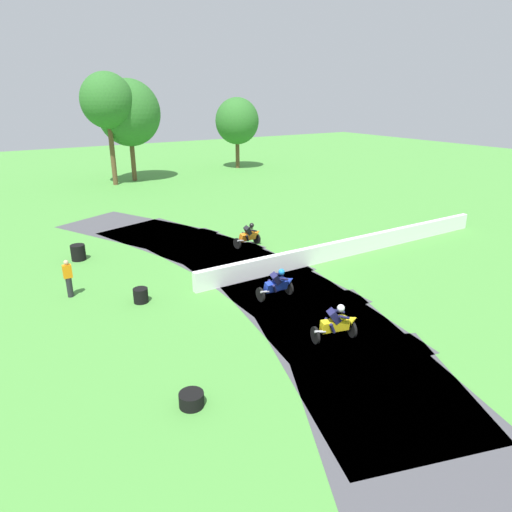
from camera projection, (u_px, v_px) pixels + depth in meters
The scene contains 13 objects.
ground_plane at pixel (260, 276), 21.23m from camera, with size 120.00×120.00×0.00m, color #4C933D.
track_asphalt at pixel (240, 281), 20.69m from camera, with size 9.50×32.02×0.01m.
safety_barrier at pixel (355, 246), 24.07m from camera, with size 0.30×18.67×0.90m, color white.
motorcycle_lead_yellow at pixel (337, 323), 15.55m from camera, with size 1.71×1.01×1.42m.
motorcycle_chase_blue at pixel (278, 284), 18.79m from camera, with size 1.69×0.83×1.43m.
motorcycle_trailing_orange at pixel (249, 235), 25.23m from camera, with size 1.69×0.93×1.43m.
tire_stack_near at pixel (192, 400), 12.41m from camera, with size 0.69×0.69×0.40m.
tire_stack_mid_a at pixel (141, 295), 18.54m from camera, with size 0.60×0.60×0.60m.
tire_stack_mid_b at pixel (78, 252), 23.21m from camera, with size 0.72×0.72×0.80m.
track_marshal at pixel (68, 279), 18.87m from camera, with size 0.34×0.24×1.63m.
tree_far_left at pixel (237, 121), 50.19m from camera, with size 4.77×4.77×7.62m.
tree_far_right at pixel (129, 113), 42.30m from camera, with size 5.78×5.78×9.33m.
tree_mid_rise at pixel (107, 101), 39.90m from camera, with size 4.60×4.60×9.84m.
Camera 1 is at (-10.63, -16.54, 8.07)m, focal length 32.02 mm.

